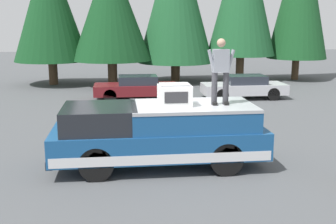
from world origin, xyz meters
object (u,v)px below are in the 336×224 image
(compressor_unit, at_px, (175,95))
(parked_car_maroon, at_px, (136,87))
(pickup_truck, at_px, (159,134))
(parked_car_silver, at_px, (244,87))
(person_on_truck_bed, at_px, (221,70))

(compressor_unit, distance_m, parked_car_maroon, 10.17)
(pickup_truck, relative_size, parked_car_silver, 1.35)
(compressor_unit, bearing_deg, person_on_truck_bed, -90.50)
(compressor_unit, relative_size, parked_car_maroon, 0.20)
(parked_car_maroon, bearing_deg, parked_car_silver, -94.91)
(compressor_unit, bearing_deg, parked_car_maroon, 3.11)
(parked_car_silver, bearing_deg, person_on_truck_bed, 159.40)
(pickup_truck, bearing_deg, person_on_truck_bed, -93.92)
(person_on_truck_bed, relative_size, parked_car_silver, 0.41)
(person_on_truck_bed, distance_m, parked_car_maroon, 10.41)
(pickup_truck, distance_m, person_on_truck_bed, 2.30)
(person_on_truck_bed, height_order, parked_car_maroon, person_on_truck_bed)
(person_on_truck_bed, distance_m, parked_car_silver, 10.46)
(pickup_truck, distance_m, compressor_unit, 1.13)
(compressor_unit, bearing_deg, parked_car_silver, -26.53)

